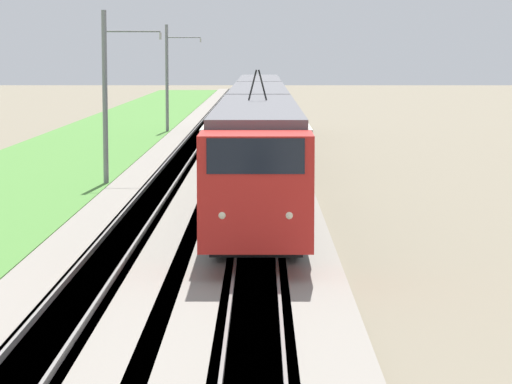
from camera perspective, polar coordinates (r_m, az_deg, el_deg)
ballast_main at (r=60.18m, az=-3.63°, el=1.27°), size 240.00×4.40×0.30m
ballast_adjacent at (r=60.05m, az=0.13°, el=1.27°), size 240.00×4.40×0.30m
track_main at (r=60.18m, az=-3.63°, el=1.28°), size 240.00×1.57×0.45m
track_adjacent at (r=60.05m, az=0.13°, el=1.28°), size 240.00×1.57×0.45m
grass_verge at (r=61.02m, az=-9.93°, el=1.17°), size 240.00×8.53×0.12m
passenger_train at (r=60.15m, az=0.13°, el=3.43°), size 63.41×2.89×5.13m
catenary_mast_mid at (r=52.32m, az=-7.05°, el=4.54°), size 0.22×2.56×7.51m
catenary_mast_far at (r=86.33m, az=-4.17°, el=5.42°), size 0.22×2.56×7.66m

